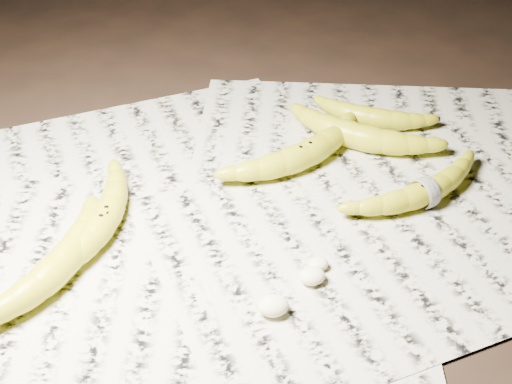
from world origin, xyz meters
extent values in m
plane|color=black|center=(0.00, 0.00, 0.00)|extent=(3.00, 3.00, 0.00)
cube|color=beige|center=(0.03, 0.03, 0.00)|extent=(0.90, 0.70, 0.01)
torus|color=white|center=(0.24, 0.00, 0.03)|extent=(0.02, 0.04, 0.04)
ellipsoid|color=#F9F2C1|center=(-0.01, -0.15, 0.02)|extent=(0.04, 0.03, 0.02)
ellipsoid|color=#F9F2C1|center=(0.05, -0.11, 0.02)|extent=(0.03, 0.03, 0.02)
ellipsoid|color=#F9F2C1|center=(0.06, -0.09, 0.02)|extent=(0.02, 0.02, 0.01)
camera|label=1|loc=(-0.15, -0.69, 0.62)|focal=50.00mm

